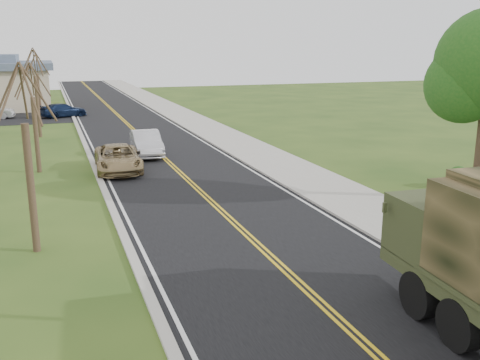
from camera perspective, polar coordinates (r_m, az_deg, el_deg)
name	(u,v)px	position (r m, az deg, el deg)	size (l,w,h in m)	color
road	(125,122)	(48.53, -12.15, 6.08)	(8.00, 120.00, 0.01)	black
curb_right	(171,119)	(49.23, -7.34, 6.45)	(0.30, 120.00, 0.12)	#9E998E
sidewalk_right	(190,118)	(49.63, -5.36, 6.55)	(3.20, 120.00, 0.10)	#9E998E
curb_left	(76,124)	(48.17, -17.07, 5.77)	(0.30, 120.00, 0.10)	#9E998E
bare_tree_a	(29,173)	(18.12, -21.55, 0.70)	(1.93, 2.26, 6.08)	#38281C
bare_tree_b	(35,126)	(29.97, -21.01, 5.42)	(1.83, 2.14, 5.73)	#38281C
bare_tree_c	(37,99)	(41.86, -20.83, 8.07)	(2.04, 2.39, 6.42)	#38281C
bare_tree_d	(39,90)	(53.83, -20.68, 8.98)	(1.88, 2.20, 5.91)	#38281C
suv_champagne	(118,158)	(29.26, -12.89, 2.26)	(2.31, 5.00, 1.39)	#967F55
sedan_silver	(146,143)	(33.15, -9.97, 3.88)	(1.60, 4.58, 1.51)	silver
lot_car_navy	(63,110)	(53.41, -18.35, 7.08)	(1.79, 4.41, 1.28)	#0E1933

